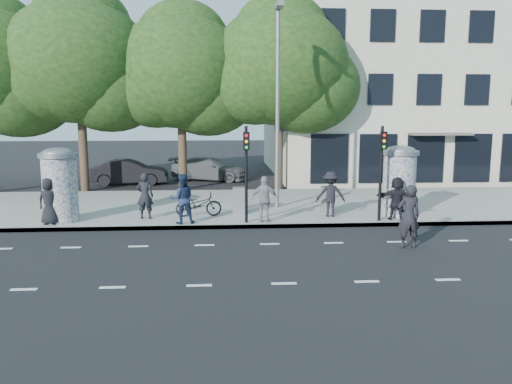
{
  "coord_description": "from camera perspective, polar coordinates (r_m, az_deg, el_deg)",
  "views": [
    {
      "loc": [
        -1.43,
        -13.45,
        4.01
      ],
      "look_at": [
        -0.28,
        3.5,
        1.3
      ],
      "focal_mm": 35.0,
      "sensor_mm": 36.0,
      "label": 1
    }
  ],
  "objects": [
    {
      "name": "car_mid",
      "position": [
        28.94,
        -14.25,
        2.22
      ],
      "size": [
        1.77,
        4.35,
        1.4
      ],
      "primitive_type": "imported",
      "rotation": [
        0.0,
        0.0,
        1.64
      ],
      "color": "black",
      "rests_on": "ground"
    },
    {
      "name": "sidewalk",
      "position": [
        21.37,
        0.03,
        -1.54
      ],
      "size": [
        40.0,
        8.0,
        0.15
      ],
      "primitive_type": "cube",
      "color": "gray",
      "rests_on": "ground"
    },
    {
      "name": "ground",
      "position": [
        14.11,
        2.11,
        -7.44
      ],
      "size": [
        120.0,
        120.0,
        0.0
      ],
      "primitive_type": "plane",
      "color": "black",
      "rests_on": "ground"
    },
    {
      "name": "ped_b",
      "position": [
        18.68,
        -12.57,
        -0.43
      ],
      "size": [
        0.65,
        0.46,
        1.7
      ],
      "primitive_type": "imported",
      "rotation": [
        0.0,
        0.0,
        3.05
      ],
      "color": "black",
      "rests_on": "sidewalk"
    },
    {
      "name": "ped_c",
      "position": [
        17.62,
        -8.44,
        -0.76
      ],
      "size": [
        0.96,
        0.8,
        1.76
      ],
      "primitive_type": "imported",
      "rotation": [
        0.0,
        0.0,
        3.31
      ],
      "color": "#1B2844",
      "rests_on": "sidewalk"
    },
    {
      "name": "ad_column_left",
      "position": [
        19.02,
        -21.5,
        0.97
      ],
      "size": [
        1.36,
        1.36,
        2.65
      ],
      "color": "beige",
      "rests_on": "sidewalk"
    },
    {
      "name": "cabinet_left",
      "position": [
        19.19,
        -1.91,
        -0.98
      ],
      "size": [
        0.52,
        0.4,
        1.03
      ],
      "primitive_type": "cube",
      "rotation": [
        0.0,
        0.0,
        -0.08
      ],
      "color": "slate",
      "rests_on": "sidewalk"
    },
    {
      "name": "traffic_pole_near",
      "position": [
        17.36,
        -1.12,
        3.18
      ],
      "size": [
        0.22,
        0.31,
        3.4
      ],
      "color": "black",
      "rests_on": "sidewalk"
    },
    {
      "name": "lane_dash_near",
      "position": [
        12.03,
        3.22,
        -10.4
      ],
      "size": [
        32.0,
        0.12,
        0.01
      ],
      "primitive_type": "cube",
      "color": "silver",
      "rests_on": "ground"
    },
    {
      "name": "ped_d",
      "position": [
        18.82,
        8.52,
        -0.24
      ],
      "size": [
        1.16,
        0.75,
        1.69
      ],
      "primitive_type": "imported",
      "rotation": [
        0.0,
        0.0,
        3.03
      ],
      "color": "black",
      "rests_on": "sidewalk"
    },
    {
      "name": "ped_a",
      "position": [
        18.71,
        -22.54,
        -0.96
      ],
      "size": [
        0.88,
        0.64,
        1.65
      ],
      "primitive_type": "imported",
      "rotation": [
        0.0,
        0.0,
        2.99
      ],
      "color": "black",
      "rests_on": "sidewalk"
    },
    {
      "name": "ped_f",
      "position": [
        18.74,
        15.78,
        -0.7
      ],
      "size": [
        1.56,
        0.96,
        1.58
      ],
      "primitive_type": "imported",
      "rotation": [
        0.0,
        0.0,
        2.82
      ],
      "color": "black",
      "rests_on": "sidewalk"
    },
    {
      "name": "car_right",
      "position": [
        29.97,
        -5.3,
        2.64
      ],
      "size": [
        3.23,
        5.02,
        1.35
      ],
      "primitive_type": "imported",
      "rotation": [
        0.0,
        0.0,
        1.26
      ],
      "color": "slate",
      "rests_on": "ground"
    },
    {
      "name": "bicycle",
      "position": [
        18.83,
        -6.57,
        -1.43
      ],
      "size": [
        0.77,
        1.76,
        0.9
      ],
      "primitive_type": "imported",
      "rotation": [
        0.0,
        0.0,
        1.68
      ],
      "color": "black",
      "rests_on": "sidewalk"
    },
    {
      "name": "traffic_pole_far",
      "position": [
        18.23,
        14.15,
        3.19
      ],
      "size": [
        0.22,
        0.31,
        3.4
      ],
      "color": "black",
      "rests_on": "sidewalk"
    },
    {
      "name": "tree_mid_left",
      "position": [
        27.02,
        -19.62,
        13.84
      ],
      "size": [
        7.2,
        7.2,
        9.57
      ],
      "color": "#38281C",
      "rests_on": "ground"
    },
    {
      "name": "cabinet_right",
      "position": [
        19.46,
        8.12,
        -0.89
      ],
      "size": [
        0.55,
        0.44,
        1.05
      ],
      "primitive_type": "cube",
      "rotation": [
        0.0,
        0.0,
        -0.16
      ],
      "color": "slate",
      "rests_on": "sidewalk"
    },
    {
      "name": "street_lamp",
      "position": [
        20.23,
        2.5,
        11.28
      ],
      "size": [
        0.25,
        0.93,
        8.0
      ],
      "color": "slate",
      "rests_on": "sidewalk"
    },
    {
      "name": "ped_e",
      "position": [
        17.63,
        1.0,
        -0.84
      ],
      "size": [
        1.02,
        0.64,
        1.65
      ],
      "primitive_type": "imported",
      "rotation": [
        0.0,
        0.0,
        3.05
      ],
      "color": "gray",
      "rests_on": "sidewalk"
    },
    {
      "name": "man_road",
      "position": [
        15.52,
        17.06,
        -2.69
      ],
      "size": [
        0.71,
        0.48,
        1.91
      ],
      "primitive_type": "imported",
      "rotation": [
        0.0,
        0.0,
        3.18
      ],
      "color": "black",
      "rests_on": "ground"
    },
    {
      "name": "building",
      "position": [
        36.09,
        18.38,
        11.77
      ],
      "size": [
        20.3,
        15.85,
        12.0
      ],
      "color": "beige",
      "rests_on": "ground"
    },
    {
      "name": "tree_near_left",
      "position": [
        26.32,
        -8.61,
        13.44
      ],
      "size": [
        6.8,
        6.8,
        8.97
      ],
      "color": "#38281C",
      "rests_on": "ground"
    },
    {
      "name": "lane_dash_far",
      "position": [
        15.45,
        1.57,
        -5.96
      ],
      "size": [
        32.0,
        0.12,
        0.01
      ],
      "primitive_type": "cube",
      "color": "silver",
      "rests_on": "ground"
    },
    {
      "name": "curb",
      "position": [
        17.51,
        0.91,
        -3.92
      ],
      "size": [
        40.0,
        0.1,
        0.16
      ],
      "primitive_type": "cube",
      "color": "slate",
      "rests_on": "ground"
    },
    {
      "name": "ad_column_right",
      "position": [
        19.48,
        16.06,
        1.42
      ],
      "size": [
        1.36,
        1.36,
        2.65
      ],
      "color": "beige",
      "rests_on": "sidewalk"
    },
    {
      "name": "tree_center",
      "position": [
        26.02,
        2.69,
        14.13
      ],
      "size": [
        7.0,
        7.0,
        9.3
      ],
      "color": "#38281C",
      "rests_on": "ground"
    }
  ]
}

